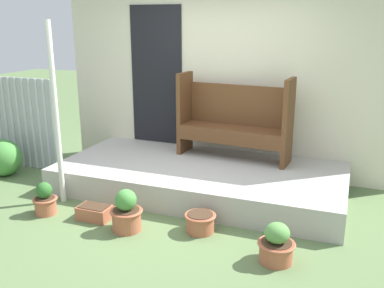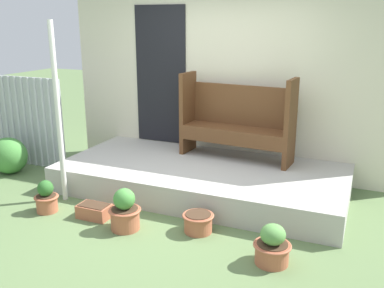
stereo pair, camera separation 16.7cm
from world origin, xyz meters
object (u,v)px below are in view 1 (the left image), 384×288
Objects in this scene: flower_pot_left at (45,200)px; flower_pot_far_right at (276,245)px; flower_pot_middle at (126,213)px; planter_box_rect at (95,213)px; bench at (235,118)px; flower_pot_right at (200,222)px; shrub_by_fence at (3,158)px; support_post at (56,116)px.

flower_pot_left is 0.99× the size of flower_pot_far_right.
planter_box_rect is at bearing 167.84° from flower_pot_middle.
bench is at bearing 57.56° from planter_box_rect.
flower_pot_far_right is (0.84, -0.30, 0.05)m from flower_pot_right.
flower_pot_left is 1.81m from flower_pot_right.
flower_pot_middle reaches higher than flower_pot_left.
flower_pot_middle is 0.49m from planter_box_rect.
flower_pot_left is (-1.70, -1.81, -0.72)m from bench.
planter_box_rect is at bearing -20.54° from shrub_by_fence.
flower_pot_right is 3.25m from shrub_by_fence.
flower_pot_middle is at bearing -19.46° from support_post.
bench is 3.39× the size of flower_pot_middle.
support_post is 2.86m from flower_pot_far_right.
flower_pot_middle is 2.60m from shrub_by_fence.
flower_pot_right is 0.61× the size of shrub_by_fence.
shrub_by_fence is (-4.03, 0.90, 0.10)m from flower_pot_far_right.
bench reaches higher than flower_pot_far_right.
support_post is at bearing -18.66° from shrub_by_fence.
flower_pot_middle is at bearing -1.11° from flower_pot_left.
shrub_by_fence reaches higher than flower_pot_middle.
bench reaches higher than flower_pot_left.
flower_pot_right is at bearing -10.73° from shrub_by_fence.
flower_pot_left is at bearing 178.35° from flower_pot_far_right.
bench is at bearing 17.64° from shrub_by_fence.
bench is at bearing 93.31° from flower_pot_right.
flower_pot_left is at bearing -128.30° from bench.
bench is 4.05× the size of flower_pot_left.
support_post is 0.98m from flower_pot_left.
flower_pot_middle is 1.36× the size of flower_pot_right.
flower_pot_far_right is (0.93, -1.89, -0.72)m from bench.
bench is at bearing 39.67° from support_post.
support_post reaches higher than flower_pot_left.
flower_pot_right is at bearing -4.56° from support_post.
flower_pot_right is (1.83, -0.15, -0.96)m from support_post.
support_post reaches higher than flower_pot_far_right.
shrub_by_fence reaches higher than flower_pot_left.
planter_box_rect is at bearing 175.65° from flower_pot_far_right.
bench is 3.31m from shrub_by_fence.
support_post reaches higher than planter_box_rect.
shrub_by_fence reaches higher than flower_pot_far_right.
flower_pot_left is 0.69× the size of shrub_by_fence.
flower_pot_middle is (1.06, -0.02, 0.03)m from flower_pot_left.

